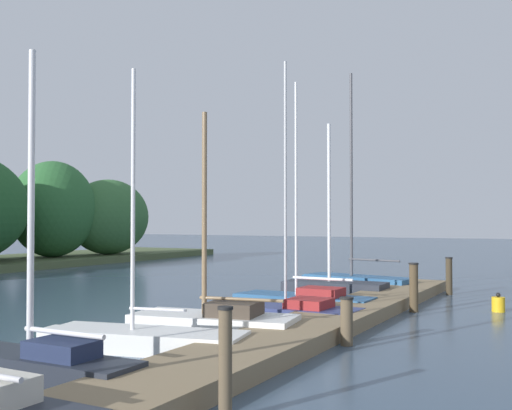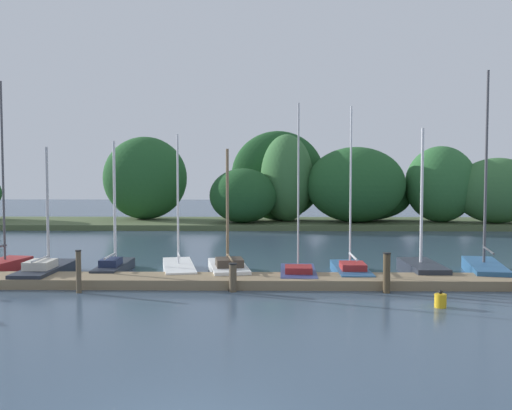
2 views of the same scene
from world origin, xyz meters
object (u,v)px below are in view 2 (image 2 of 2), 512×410
Objects in this scene: sailboat_4 at (228,267)px; channel_buoy_1 at (440,300)px; mooring_piling_1 at (79,271)px; mooring_piling_3 at (387,273)px; sailboat_1 at (47,270)px; sailboat_8 at (484,266)px; sailboat_3 at (179,267)px; sailboat_2 at (114,265)px; sailboat_5 at (298,272)px; sailboat_0 at (4,263)px; sailboat_7 at (421,267)px; mooring_piling_2 at (233,277)px; sailboat_6 at (351,269)px.

sailboat_4 reaches higher than channel_buoy_1.
mooring_piling_3 is at bearing 0.87° from mooring_piling_1.
sailboat_1 is 17.55m from sailboat_8.
sailboat_8 is at bearing 36.07° from mooring_piling_3.
sailboat_8 is (12.47, -0.25, 0.13)m from sailboat_3.
sailboat_5 reaches higher than sailboat_2.
sailboat_1 is at bearing -105.31° from sailboat_0.
mooring_piling_2 is at bearing 112.75° from sailboat_7.
sailboat_3 is at bearing 78.48° from sailboat_5.
mooring_piling_2 is (0.38, -3.12, 0.18)m from sailboat_4.
sailboat_5 reaches higher than sailboat_6.
sailboat_8 is at bearing -98.26° from sailboat_4.
mooring_piling_1 is (-7.76, -2.67, 0.48)m from sailboat_5.
sailboat_4 is 3.44× the size of mooring_piling_1.
sailboat_8 is (10.39, 0.19, 0.05)m from sailboat_4.
sailboat_0 is 1.54× the size of sailboat_4.
sailboat_0 is at bearing 160.47° from channel_buoy_1.
sailboat_5 is at bearing -113.49° from sailboat_4.
sailboat_3 reaches higher than sailboat_4.
mooring_piling_1 is at bearing 108.87° from sailboat_6.
mooring_piling_1 is 2.71× the size of channel_buoy_1.
sailboat_7 is 3.99× the size of mooring_piling_1.
mooring_piling_3 reaches higher than channel_buoy_1.
sailboat_7 is at bearing -98.57° from sailboat_4.
sailboat_3 reaches higher than sailboat_1.
sailboat_5 is 4.89× the size of mooring_piling_3.
sailboat_4 is at bearing -113.81° from sailboat_3.
sailboat_7 is 8.12m from mooring_piling_2.
sailboat_8 is (2.57, 0.09, 0.03)m from sailboat_7.
sailboat_7 is (17.17, -0.34, -0.06)m from sailboat_0.
sailboat_7 is (9.90, -0.34, 0.09)m from sailboat_3.
sailboat_6 is 1.15× the size of sailboat_7.
sailboat_5 is 3.43m from mooring_piling_2.
sailboat_5 is 1.15× the size of sailboat_7.
sailboat_7 reaches higher than sailboat_3.
sailboat_8 reaches higher than sailboat_3.
sailboat_2 reaches higher than mooring_piling_3.
channel_buoy_1 is at bearing -136.91° from sailboat_4.
mooring_piling_3 is at bearing 137.55° from sailboat_8.
sailboat_8 is (5.45, 0.26, 0.10)m from sailboat_6.
sailboat_7 is at bearing -79.10° from sailboat_5.
sailboat_0 is 15.50m from mooring_piling_3.
mooring_piling_2 is (5.10, -3.49, 0.17)m from sailboat_2.
mooring_piling_1 is 12.06m from channel_buoy_1.
sailboat_7 is at bearing 57.57° from mooring_piling_3.
sailboat_7 reaches higher than mooring_piling_2.
sailboat_4 is 0.75× the size of sailboat_5.
mooring_piling_3 is (7.79, -3.66, 0.45)m from sailboat_3.
sailboat_0 reaches higher than mooring_piling_2.
sailboat_4 is at bearing 150.66° from mooring_piling_3.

